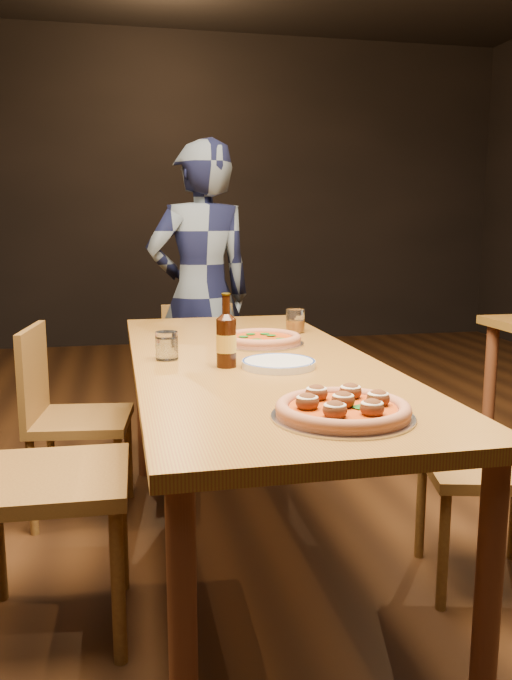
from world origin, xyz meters
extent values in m
plane|color=black|center=(0.00, 0.00, 0.00)|extent=(9.00, 9.00, 0.00)
plane|color=black|center=(0.00, 4.50, 1.50)|extent=(7.00, 0.00, 7.00)
cube|color=brown|center=(0.00, 0.00, 0.73)|extent=(0.80, 2.00, 0.04)
cylinder|color=brown|center=(-0.34, -0.94, 0.35)|extent=(0.06, 0.06, 0.71)
cylinder|color=brown|center=(-0.34, 0.94, 0.35)|extent=(0.06, 0.06, 0.71)
cylinder|color=brown|center=(0.34, -0.94, 0.35)|extent=(0.06, 0.06, 0.71)
cylinder|color=brown|center=(0.34, 0.94, 0.35)|extent=(0.06, 0.06, 0.71)
cylinder|color=brown|center=(1.36, 0.74, 0.35)|extent=(0.06, 0.06, 0.71)
cylinder|color=#B7B7BF|center=(0.06, -0.73, 0.75)|extent=(0.34, 0.34, 0.01)
cylinder|color=#B7714C|center=(0.06, -0.73, 0.76)|extent=(0.31, 0.31, 0.02)
torus|color=#B7714C|center=(0.06, -0.73, 0.77)|extent=(0.32, 0.32, 0.03)
cylinder|color=#9C3209|center=(0.06, -0.73, 0.78)|extent=(0.25, 0.25, 0.00)
cylinder|color=#B7B7BF|center=(0.08, 0.24, 0.75)|extent=(0.32, 0.32, 0.01)
cylinder|color=#B7714C|center=(0.08, 0.24, 0.77)|extent=(0.29, 0.29, 0.02)
torus|color=#B7714C|center=(0.08, 0.24, 0.77)|extent=(0.30, 0.30, 0.03)
cylinder|color=#9C3209|center=(0.08, 0.24, 0.78)|extent=(0.22, 0.22, 0.00)
cylinder|color=white|center=(0.05, -0.16, 0.76)|extent=(0.23, 0.23, 0.02)
cylinder|color=black|center=(-0.11, -0.12, 0.83)|extent=(0.06, 0.06, 0.15)
cylinder|color=black|center=(-0.11, -0.12, 0.94)|extent=(0.02, 0.02, 0.08)
cylinder|color=gold|center=(-0.11, -0.12, 0.83)|extent=(0.06, 0.06, 0.06)
cylinder|color=white|center=(-0.29, 0.03, 0.80)|extent=(0.08, 0.08, 0.09)
cylinder|color=#B06013|center=(0.28, 0.48, 0.80)|extent=(0.08, 0.08, 0.10)
imported|color=black|center=(0.00, 1.36, 0.81)|extent=(0.67, 0.52, 1.63)
camera|label=1|loc=(-0.45, -2.15, 1.20)|focal=35.00mm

